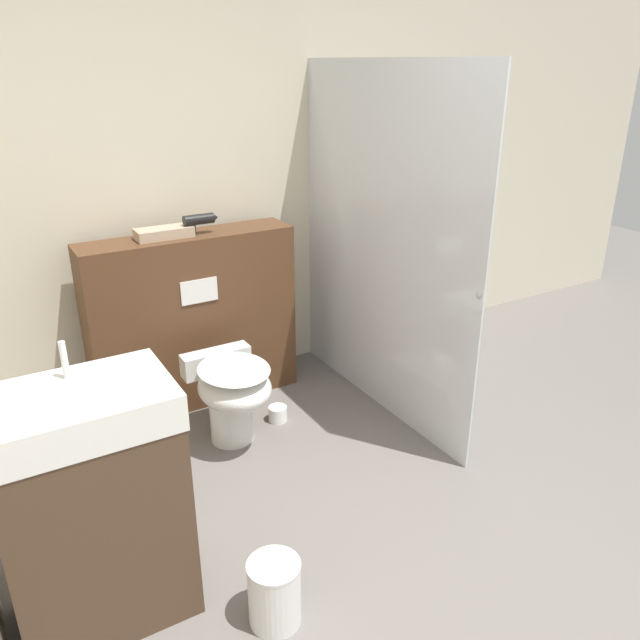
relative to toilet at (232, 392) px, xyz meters
The scene contains 10 objects.
ground_plane 1.61m from the toilet, 79.81° to the right, with size 12.00×12.00×0.00m, color slate.
wall_back 1.28m from the toilet, 71.42° to the left, with size 8.00×0.06×2.50m.
partition_panel 0.61m from the toilet, 89.13° to the left, with size 1.25×0.29×1.07m.
shower_glass 1.18m from the toilet, ahead, with size 0.04×1.65×2.01m.
toilet is the anchor object (origin of this frame).
sink_vanity 1.22m from the toilet, 137.04° to the right, with size 0.64×0.43×1.11m.
hair_drier 1.00m from the toilet, 80.91° to the left, with size 0.21×0.06×0.12m.
folded_towel 0.98m from the toilet, 101.63° to the left, with size 0.32×0.14×0.06m.
spare_toilet_roll 0.42m from the toilet, 13.53° to the left, with size 0.11×0.11×0.09m.
waste_bin 1.27m from the toilet, 106.31° to the right, with size 0.21×0.21×0.27m.
Camera 1 is at (-1.39, -1.27, 1.99)m, focal length 35.00 mm.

